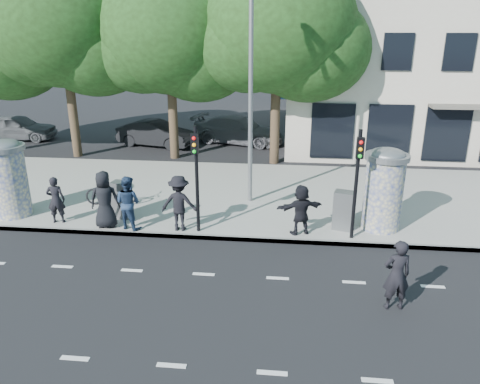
# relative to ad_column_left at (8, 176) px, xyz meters

# --- Properties ---
(ground) EXTENTS (120.00, 120.00, 0.00)m
(ground) POSITION_rel_ad_column_left_xyz_m (7.20, -4.50, -1.54)
(ground) COLOR black
(ground) RESTS_ON ground
(sidewalk) EXTENTS (40.00, 8.00, 0.15)m
(sidewalk) POSITION_rel_ad_column_left_xyz_m (7.20, 3.00, -1.46)
(sidewalk) COLOR gray
(sidewalk) RESTS_ON ground
(curb) EXTENTS (40.00, 0.10, 0.16)m
(curb) POSITION_rel_ad_column_left_xyz_m (7.20, -0.95, -1.46)
(curb) COLOR slate
(curb) RESTS_ON ground
(lane_dash_near) EXTENTS (32.00, 0.12, 0.01)m
(lane_dash_near) POSITION_rel_ad_column_left_xyz_m (7.20, -6.70, -1.53)
(lane_dash_near) COLOR silver
(lane_dash_near) RESTS_ON ground
(lane_dash_far) EXTENTS (32.00, 0.12, 0.01)m
(lane_dash_far) POSITION_rel_ad_column_left_xyz_m (7.20, -3.10, -1.53)
(lane_dash_far) COLOR silver
(lane_dash_far) RESTS_ON ground
(ad_column_left) EXTENTS (1.36, 1.36, 2.65)m
(ad_column_left) POSITION_rel_ad_column_left_xyz_m (0.00, 0.00, 0.00)
(ad_column_left) COLOR beige
(ad_column_left) RESTS_ON sidewalk
(ad_column_right) EXTENTS (1.36, 1.36, 2.65)m
(ad_column_right) POSITION_rel_ad_column_left_xyz_m (12.40, 0.20, 0.00)
(ad_column_right) COLOR beige
(ad_column_right) RESTS_ON sidewalk
(traffic_pole_near) EXTENTS (0.22, 0.31, 3.40)m
(traffic_pole_near) POSITION_rel_ad_column_left_xyz_m (6.60, -0.71, 0.69)
(traffic_pole_near) COLOR black
(traffic_pole_near) RESTS_ON sidewalk
(traffic_pole_far) EXTENTS (0.22, 0.31, 3.40)m
(traffic_pole_far) POSITION_rel_ad_column_left_xyz_m (11.40, -0.71, 0.69)
(traffic_pole_far) COLOR black
(traffic_pole_far) RESTS_ON sidewalk
(street_lamp) EXTENTS (0.25, 0.93, 8.00)m
(street_lamp) POSITION_rel_ad_column_left_xyz_m (8.00, 2.13, 3.26)
(street_lamp) COLOR slate
(street_lamp) RESTS_ON sidewalk
(tree_mid_left) EXTENTS (7.20, 7.20, 9.57)m
(tree_mid_left) POSITION_rel_ad_column_left_xyz_m (-1.30, 8.00, 4.96)
(tree_mid_left) COLOR #38281C
(tree_mid_left) RESTS_ON ground
(tree_near_left) EXTENTS (6.80, 6.80, 8.97)m
(tree_near_left) POSITION_rel_ad_column_left_xyz_m (3.70, 8.20, 4.53)
(tree_near_left) COLOR #38281C
(tree_near_left) RESTS_ON ground
(tree_center) EXTENTS (7.00, 7.00, 9.30)m
(tree_center) POSITION_rel_ad_column_left_xyz_m (8.70, 7.80, 4.77)
(tree_center) COLOR #38281C
(tree_center) RESTS_ON ground
(building) EXTENTS (20.30, 15.85, 12.00)m
(building) POSITION_rel_ad_column_left_xyz_m (19.20, 15.49, 4.46)
(building) COLOR beige
(building) RESTS_ON ground
(ped_a) EXTENTS (1.02, 0.77, 1.88)m
(ped_a) POSITION_rel_ad_column_left_xyz_m (3.58, -0.65, -0.45)
(ped_a) COLOR black
(ped_a) RESTS_ON sidewalk
(ped_b) EXTENTS (0.64, 0.49, 1.58)m
(ped_b) POSITION_rel_ad_column_left_xyz_m (1.83, -0.46, -0.60)
(ped_b) COLOR black
(ped_b) RESTS_ON sidewalk
(ped_c) EXTENTS (1.03, 0.91, 1.75)m
(ped_c) POSITION_rel_ad_column_left_xyz_m (4.35, -0.65, -0.51)
(ped_c) COLOR navy
(ped_c) RESTS_ON sidewalk
(ped_d) EXTENTS (1.18, 0.69, 1.81)m
(ped_d) POSITION_rel_ad_column_left_xyz_m (6.00, -0.61, -0.48)
(ped_d) COLOR black
(ped_d) RESTS_ON sidewalk
(ped_f) EXTENTS (1.59, 1.03, 1.61)m
(ped_f) POSITION_rel_ad_column_left_xyz_m (9.82, -0.51, -0.58)
(ped_f) COLOR black
(ped_f) RESTS_ON sidewalk
(man_road) EXTENTS (0.71, 0.53, 1.77)m
(man_road) POSITION_rel_ad_column_left_xyz_m (11.97, -4.17, -0.65)
(man_road) COLOR black
(man_road) RESTS_ON ground
(bicycle) EXTENTS (0.83, 1.89, 0.96)m
(bicycle) POSITION_rel_ad_column_left_xyz_m (3.01, 1.27, -0.91)
(bicycle) COLOR black
(bicycle) RESTS_ON sidewalk
(cabinet_left) EXTENTS (0.68, 0.55, 1.27)m
(cabinet_left) POSITION_rel_ad_column_left_xyz_m (3.82, 0.19, -0.75)
(cabinet_left) COLOR slate
(cabinet_left) RESTS_ON sidewalk
(cabinet_right) EXTENTS (0.70, 0.59, 1.27)m
(cabinet_right) POSITION_rel_ad_column_left_xyz_m (11.17, -0.01, -0.75)
(cabinet_right) COLOR slate
(cabinet_right) RESTS_ON sidewalk
(car_left) EXTENTS (1.96, 4.36, 1.46)m
(car_left) POSITION_rel_ad_column_left_xyz_m (-6.21, 11.03, -0.81)
(car_left) COLOR #55585C
(car_left) RESTS_ON ground
(car_mid) EXTENTS (2.42, 4.46, 1.39)m
(car_mid) POSITION_rel_ad_column_left_xyz_m (2.13, 10.43, -0.84)
(car_mid) COLOR black
(car_mid) RESTS_ON ground
(car_right) EXTENTS (3.35, 5.47, 1.48)m
(car_right) POSITION_rel_ad_column_left_xyz_m (6.53, 11.56, -0.80)
(car_right) COLOR #58595F
(car_right) RESTS_ON ground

